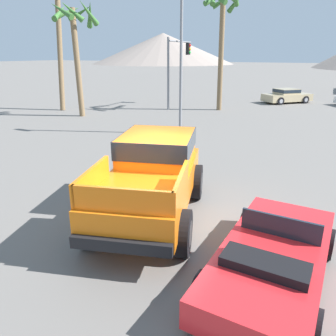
{
  "coord_description": "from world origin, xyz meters",
  "views": [
    {
      "loc": [
        3.28,
        -6.54,
        3.96
      ],
      "look_at": [
        -0.39,
        0.97,
        1.03
      ],
      "focal_mm": 35.0,
      "sensor_mm": 36.0,
      "label": 1
    }
  ],
  "objects_px": {
    "parked_car_tan": "(287,96)",
    "palm_tree_leaning": "(54,9)",
    "street_lamp_post": "(181,42)",
    "palm_tree_tall": "(76,31)",
    "orange_pickup_truck": "(153,172)",
    "palm_tree_short": "(223,20)",
    "traffic_light_main": "(178,59)",
    "red_convertible_car": "(272,260)"
  },
  "relations": [
    {
      "from": "parked_car_tan",
      "to": "palm_tree_leaning",
      "type": "height_order",
      "value": "palm_tree_leaning"
    },
    {
      "from": "street_lamp_post",
      "to": "palm_tree_tall",
      "type": "xyz_separation_m",
      "value": [
        -7.94,
        1.8,
        0.8
      ]
    },
    {
      "from": "palm_tree_tall",
      "to": "palm_tree_leaning",
      "type": "bearing_deg",
      "value": 154.13
    },
    {
      "from": "orange_pickup_truck",
      "to": "palm_tree_short",
      "type": "bearing_deg",
      "value": 86.17
    },
    {
      "from": "orange_pickup_truck",
      "to": "palm_tree_tall",
      "type": "xyz_separation_m",
      "value": [
        -10.99,
        10.37,
        4.16
      ]
    },
    {
      "from": "parked_car_tan",
      "to": "palm_tree_short",
      "type": "bearing_deg",
      "value": -79.37
    },
    {
      "from": "traffic_light_main",
      "to": "palm_tree_short",
      "type": "bearing_deg",
      "value": -92.17
    },
    {
      "from": "traffic_light_main",
      "to": "palm_tree_leaning",
      "type": "height_order",
      "value": "palm_tree_leaning"
    },
    {
      "from": "parked_car_tan",
      "to": "palm_tree_tall",
      "type": "bearing_deg",
      "value": -87.82
    },
    {
      "from": "red_convertible_car",
      "to": "palm_tree_leaning",
      "type": "xyz_separation_m",
      "value": [
        -17.23,
        13.26,
        6.4
      ]
    },
    {
      "from": "orange_pickup_truck",
      "to": "palm_tree_leaning",
      "type": "distance_m",
      "value": 19.18
    },
    {
      "from": "orange_pickup_truck",
      "to": "red_convertible_car",
      "type": "height_order",
      "value": "orange_pickup_truck"
    },
    {
      "from": "palm_tree_tall",
      "to": "palm_tree_short",
      "type": "bearing_deg",
      "value": 41.43
    },
    {
      "from": "palm_tree_leaning",
      "to": "parked_car_tan",
      "type": "bearing_deg",
      "value": 37.55
    },
    {
      "from": "palm_tree_tall",
      "to": "street_lamp_post",
      "type": "bearing_deg",
      "value": -12.8
    },
    {
      "from": "street_lamp_post",
      "to": "palm_tree_short",
      "type": "xyz_separation_m",
      "value": [
        -0.58,
        8.3,
        1.65
      ]
    },
    {
      "from": "orange_pickup_truck",
      "to": "palm_tree_leaning",
      "type": "xyz_separation_m",
      "value": [
        -13.99,
        11.82,
        5.7
      ]
    },
    {
      "from": "street_lamp_post",
      "to": "palm_tree_short",
      "type": "relative_size",
      "value": 0.91
    },
    {
      "from": "palm_tree_short",
      "to": "red_convertible_car",
      "type": "bearing_deg",
      "value": -69.45
    },
    {
      "from": "red_convertible_car",
      "to": "palm_tree_short",
      "type": "bearing_deg",
      "value": 113.68
    },
    {
      "from": "traffic_light_main",
      "to": "palm_tree_short",
      "type": "distance_m",
      "value": 4.25
    },
    {
      "from": "orange_pickup_truck",
      "to": "street_lamp_post",
      "type": "xyz_separation_m",
      "value": [
        -3.05,
        8.57,
        3.36
      ]
    },
    {
      "from": "palm_tree_short",
      "to": "palm_tree_leaning",
      "type": "height_order",
      "value": "palm_tree_leaning"
    },
    {
      "from": "red_convertible_car",
      "to": "street_lamp_post",
      "type": "bearing_deg",
      "value": 125.28
    },
    {
      "from": "orange_pickup_truck",
      "to": "palm_tree_tall",
      "type": "height_order",
      "value": "palm_tree_tall"
    },
    {
      "from": "orange_pickup_truck",
      "to": "traffic_light_main",
      "type": "height_order",
      "value": "traffic_light_main"
    },
    {
      "from": "parked_car_tan",
      "to": "palm_tree_short",
      "type": "relative_size",
      "value": 0.5
    },
    {
      "from": "traffic_light_main",
      "to": "street_lamp_post",
      "type": "xyz_separation_m",
      "value": [
        3.97,
        -8.43,
        0.9
      ]
    },
    {
      "from": "orange_pickup_truck",
      "to": "street_lamp_post",
      "type": "height_order",
      "value": "street_lamp_post"
    },
    {
      "from": "parked_car_tan",
      "to": "palm_tree_short",
      "type": "height_order",
      "value": "palm_tree_short"
    },
    {
      "from": "traffic_light_main",
      "to": "red_convertible_car",
      "type": "bearing_deg",
      "value": -150.9
    },
    {
      "from": "palm_tree_short",
      "to": "parked_car_tan",
      "type": "bearing_deg",
      "value": 56.12
    },
    {
      "from": "palm_tree_short",
      "to": "orange_pickup_truck",
      "type": "bearing_deg",
      "value": -77.87
    },
    {
      "from": "red_convertible_car",
      "to": "palm_tree_tall",
      "type": "distance_m",
      "value": 19.11
    },
    {
      "from": "parked_car_tan",
      "to": "red_convertible_car",
      "type": "bearing_deg",
      "value": -38.91
    },
    {
      "from": "red_convertible_car",
      "to": "palm_tree_leaning",
      "type": "bearing_deg",
      "value": 145.55
    },
    {
      "from": "traffic_light_main",
      "to": "palm_tree_tall",
      "type": "relative_size",
      "value": 0.72
    },
    {
      "from": "red_convertible_car",
      "to": "traffic_light_main",
      "type": "bearing_deg",
      "value": 122.23
    },
    {
      "from": "red_convertible_car",
      "to": "street_lamp_post",
      "type": "distance_m",
      "value": 12.49
    },
    {
      "from": "palm_tree_tall",
      "to": "red_convertible_car",
      "type": "bearing_deg",
      "value": -39.68
    },
    {
      "from": "orange_pickup_truck",
      "to": "traffic_light_main",
      "type": "relative_size",
      "value": 1.03
    },
    {
      "from": "palm_tree_tall",
      "to": "orange_pickup_truck",
      "type": "bearing_deg",
      "value": -43.34
    }
  ]
}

